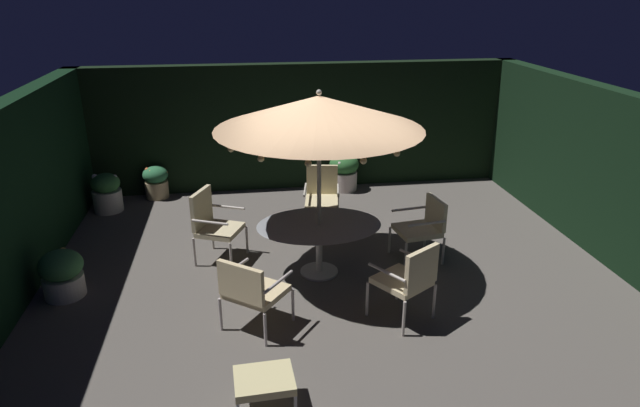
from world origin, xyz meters
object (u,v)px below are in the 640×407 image
at_px(patio_chair_northeast, 212,221).
at_px(potted_plant_right_far, 107,192).
at_px(patio_chair_south, 423,225).
at_px(patio_chair_north, 322,194).
at_px(potted_plant_front_corner, 62,273).
at_px(patio_umbrella, 319,113).
at_px(potted_plant_left_far, 156,181).
at_px(patio_dining_table, 319,232).
at_px(potted_plant_back_center, 344,171).
at_px(patio_chair_southeast, 409,277).
at_px(patio_chair_east, 251,289).
at_px(ottoman_footrest, 264,381).

bearing_deg(patio_chair_northeast, potted_plant_right_far, 131.90).
bearing_deg(potted_plant_right_far, patio_chair_south, -27.40).
bearing_deg(patio_chair_north, potted_plant_front_corner, -154.97).
height_order(patio_umbrella, potted_plant_left_far, patio_umbrella).
xyz_separation_m(patio_chair_south, potted_plant_left_far, (-4.16, 3.11, -0.21)).
height_order(patio_chair_north, potted_plant_right_far, patio_chair_north).
xyz_separation_m(patio_dining_table, patio_chair_northeast, (-1.45, 0.64, -0.03)).
distance_m(patio_umbrella, potted_plant_back_center, 3.88).
distance_m(patio_chair_southeast, potted_plant_back_center, 4.58).
xyz_separation_m(patio_umbrella, patio_chair_east, (-0.96, -1.24, -1.72)).
bearing_deg(potted_plant_left_far, potted_plant_back_center, -1.28).
height_order(patio_chair_south, potted_plant_back_center, patio_chair_south).
bearing_deg(patio_chair_east, patio_chair_southeast, -2.37).
xyz_separation_m(potted_plant_right_far, potted_plant_back_center, (4.34, 0.48, 0.03)).
height_order(patio_chair_northeast, potted_plant_front_corner, patio_chair_northeast).
bearing_deg(patio_chair_north, patio_umbrella, -99.94).
height_order(patio_dining_table, patio_umbrella, patio_umbrella).
distance_m(patio_dining_table, potted_plant_back_center, 3.41).
xyz_separation_m(patio_umbrella, patio_chair_southeast, (0.86, -1.32, -1.67)).
xyz_separation_m(patio_chair_northeast, patio_chair_southeast, (2.32, -1.96, -0.01)).
bearing_deg(ottoman_footrest, patio_umbrella, 70.78).
xyz_separation_m(patio_dining_table, ottoman_footrest, (-0.89, -2.55, -0.31)).
bearing_deg(patio_dining_table, patio_chair_southeast, -56.75).
bearing_deg(patio_chair_east, patio_chair_northeast, 104.57).
bearing_deg(patio_dining_table, potted_plant_front_corner, -177.82).
bearing_deg(potted_plant_front_corner, ottoman_footrest, -44.75).
bearing_deg(patio_chair_northeast, patio_chair_south, -7.81).
distance_m(patio_chair_north, potted_plant_front_corner, 3.99).
relative_size(ottoman_footrest, potted_plant_right_far, 0.83).
bearing_deg(potted_plant_right_far, ottoman_footrest, -65.02).
bearing_deg(patio_umbrella, potted_plant_left_far, 127.94).
xyz_separation_m(ottoman_footrest, potted_plant_right_far, (-2.48, 5.33, 0.03)).
distance_m(patio_dining_table, ottoman_footrest, 2.72).
bearing_deg(potted_plant_left_far, potted_plant_right_far, -144.08).
distance_m(patio_chair_northeast, potted_plant_right_far, 2.89).
relative_size(patio_dining_table, patio_chair_southeast, 1.68).
xyz_separation_m(patio_umbrella, patio_chair_south, (1.55, 0.22, -1.73)).
relative_size(patio_umbrella, potted_plant_right_far, 3.86).
relative_size(patio_dining_table, patio_chair_north, 1.68).
relative_size(patio_chair_north, patio_chair_southeast, 1.00).
relative_size(potted_plant_right_far, potted_plant_front_corner, 1.10).
xyz_separation_m(patio_chair_southeast, patio_chair_south, (0.69, 1.54, -0.06)).
relative_size(patio_chair_north, patio_chair_northeast, 0.96).
bearing_deg(ottoman_footrest, patio_chair_east, 93.16).
relative_size(patio_chair_southeast, potted_plant_back_center, 1.41).
height_order(patio_umbrella, potted_plant_front_corner, patio_umbrella).
bearing_deg(patio_umbrella, ottoman_footrest, -109.22).
height_order(patio_chair_north, patio_chair_northeast, patio_chair_northeast).
bearing_deg(potted_plant_left_far, ottoman_footrest, -73.79).
distance_m(patio_chair_northeast, patio_chair_east, 1.94).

